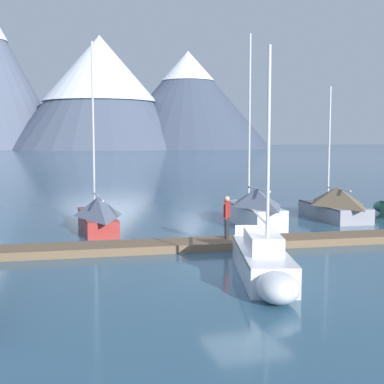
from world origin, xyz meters
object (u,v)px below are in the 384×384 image
(sailboat_outer_slip, at_px, (333,203))
(person_on_dock, at_px, (227,214))
(sailboat_mid_dock_port, at_px, (96,213))
(sailboat_mid_dock_starboard, at_px, (264,262))
(sailboat_far_berth, at_px, (252,207))

(sailboat_outer_slip, relative_size, person_on_dock, 4.15)
(sailboat_mid_dock_port, bearing_deg, person_on_dock, -51.84)
(sailboat_mid_dock_starboard, height_order, person_on_dock, sailboat_mid_dock_starboard)
(sailboat_outer_slip, height_order, person_on_dock, sailboat_outer_slip)
(sailboat_far_berth, distance_m, sailboat_outer_slip, 5.07)
(sailboat_mid_dock_starboard, distance_m, person_on_dock, 5.39)
(sailboat_mid_dock_port, distance_m, sailboat_outer_slip, 12.51)
(sailboat_outer_slip, bearing_deg, person_on_dock, -145.75)
(sailboat_outer_slip, xyz_separation_m, person_on_dock, (-8.06, -5.49, 0.45))
(sailboat_mid_dock_starboard, height_order, sailboat_far_berth, sailboat_far_berth)
(sailboat_mid_dock_port, relative_size, sailboat_far_berth, 0.94)
(sailboat_far_berth, relative_size, person_on_dock, 5.52)
(sailboat_far_berth, xyz_separation_m, person_on_dock, (-3.06, -4.67, 0.39))
(sailboat_mid_dock_port, height_order, person_on_dock, sailboat_mid_dock_port)
(sailboat_mid_dock_port, distance_m, sailboat_far_berth, 7.57)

